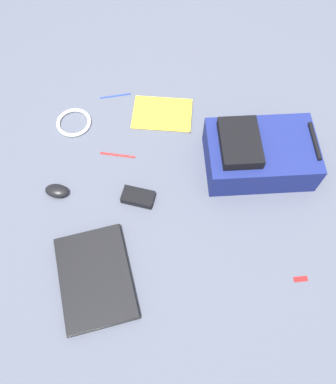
# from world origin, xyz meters

# --- Properties ---
(ground_plane) EXTENTS (3.51, 3.51, 0.00)m
(ground_plane) POSITION_xyz_m (0.00, 0.00, 0.00)
(ground_plane) COLOR #4C5160
(backpack) EXTENTS (0.32, 0.45, 0.19)m
(backpack) POSITION_xyz_m (-0.14, 0.31, 0.08)
(backpack) COLOR navy
(backpack) RESTS_ON ground_plane
(laptop) EXTENTS (0.41, 0.34, 0.03)m
(laptop) POSITION_xyz_m (0.36, -0.29, 0.02)
(laptop) COLOR black
(laptop) RESTS_ON ground_plane
(book_blue) EXTENTS (0.20, 0.27, 0.01)m
(book_blue) POSITION_xyz_m (-0.38, -0.08, 0.01)
(book_blue) COLOR silver
(book_blue) RESTS_ON ground_plane
(computer_mouse) EXTENTS (0.07, 0.10, 0.03)m
(computer_mouse) POSITION_xyz_m (0.02, -0.48, 0.02)
(computer_mouse) COLOR black
(computer_mouse) RESTS_ON ground_plane
(cable_coil) EXTENTS (0.15, 0.15, 0.02)m
(cable_coil) POSITION_xyz_m (-0.32, -0.46, 0.01)
(cable_coil) COLOR silver
(cable_coil) RESTS_ON ground_plane
(power_brick) EXTENTS (0.09, 0.14, 0.03)m
(power_brick) POSITION_xyz_m (0.04, -0.16, 0.02)
(power_brick) COLOR black
(power_brick) RESTS_ON ground_plane
(pen_black) EXTENTS (0.03, 0.15, 0.01)m
(pen_black) POSITION_xyz_m (-0.17, -0.26, 0.00)
(pen_black) COLOR red
(pen_black) RESTS_ON ground_plane
(pen_blue) EXTENTS (0.04, 0.14, 0.01)m
(pen_blue) POSITION_xyz_m (-0.48, -0.30, 0.00)
(pen_blue) COLOR #1933B2
(pen_blue) RESTS_ON ground_plane
(usb_stick) EXTENTS (0.02, 0.05, 0.01)m
(usb_stick) POSITION_xyz_m (0.34, 0.44, 0.00)
(usb_stick) COLOR #B21919
(usb_stick) RESTS_ON ground_plane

